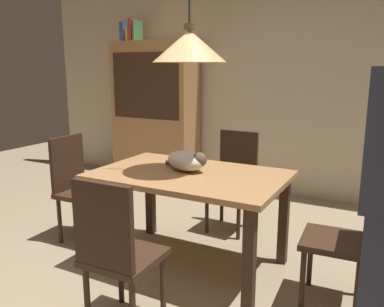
{
  "coord_description": "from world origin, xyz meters",
  "views": [
    {
      "loc": [
        1.49,
        -2.03,
        1.51
      ],
      "look_at": [
        0.06,
        0.67,
        0.85
      ],
      "focal_mm": 36.96,
      "sensor_mm": 36.0,
      "label": 1
    }
  ],
  "objects_px": {
    "cat_sleeping": "(187,161)",
    "hutch_bookcase": "(155,116)",
    "chair_right_side": "(349,231)",
    "chair_left_side": "(77,183)",
    "dining_table": "(190,186)",
    "chair_far_back": "(234,176)",
    "chair_near_front": "(116,249)",
    "book_green_slim": "(137,31)",
    "book_yellow_short": "(131,34)",
    "book_blue_wide": "(127,32)",
    "book_red_tall": "(134,30)",
    "pendant_lamp": "(189,46)"
  },
  "relations": [
    {
      "from": "cat_sleeping",
      "to": "hutch_bookcase",
      "type": "height_order",
      "value": "hutch_bookcase"
    },
    {
      "from": "chair_right_side",
      "to": "chair_left_side",
      "type": "bearing_deg",
      "value": -179.83
    },
    {
      "from": "dining_table",
      "to": "cat_sleeping",
      "type": "relative_size",
      "value": 3.43
    },
    {
      "from": "chair_far_back",
      "to": "chair_near_front",
      "type": "bearing_deg",
      "value": -90.03
    },
    {
      "from": "chair_right_side",
      "to": "chair_left_side",
      "type": "height_order",
      "value": "same"
    },
    {
      "from": "dining_table",
      "to": "hutch_bookcase",
      "type": "bearing_deg",
      "value": 129.19
    },
    {
      "from": "dining_table",
      "to": "book_green_slim",
      "type": "distance_m",
      "value": 2.88
    },
    {
      "from": "book_yellow_short",
      "to": "dining_table",
      "type": "bearing_deg",
      "value": -44.79
    },
    {
      "from": "dining_table",
      "to": "book_blue_wide",
      "type": "xyz_separation_m",
      "value": [
        -1.93,
        1.85,
        1.32
      ]
    },
    {
      "from": "chair_far_back",
      "to": "book_red_tall",
      "type": "relative_size",
      "value": 3.32
    },
    {
      "from": "cat_sleeping",
      "to": "book_green_slim",
      "type": "height_order",
      "value": "book_green_slim"
    },
    {
      "from": "chair_right_side",
      "to": "chair_left_side",
      "type": "distance_m",
      "value": 2.26
    },
    {
      "from": "pendant_lamp",
      "to": "book_green_slim",
      "type": "height_order",
      "value": "pendant_lamp"
    },
    {
      "from": "chair_left_side",
      "to": "book_red_tall",
      "type": "bearing_deg",
      "value": 110.13
    },
    {
      "from": "chair_right_side",
      "to": "chair_near_front",
      "type": "relative_size",
      "value": 1.0
    },
    {
      "from": "dining_table",
      "to": "book_green_slim",
      "type": "relative_size",
      "value": 5.38
    },
    {
      "from": "chair_right_side",
      "to": "book_red_tall",
      "type": "height_order",
      "value": "book_red_tall"
    },
    {
      "from": "hutch_bookcase",
      "to": "book_red_tall",
      "type": "distance_m",
      "value": 1.14
    },
    {
      "from": "dining_table",
      "to": "chair_far_back",
      "type": "bearing_deg",
      "value": 89.82
    },
    {
      "from": "chair_far_back",
      "to": "hutch_bookcase",
      "type": "xyz_separation_m",
      "value": [
        -1.51,
        0.97,
        0.38
      ]
    },
    {
      "from": "chair_left_side",
      "to": "pendant_lamp",
      "type": "height_order",
      "value": "pendant_lamp"
    },
    {
      "from": "pendant_lamp",
      "to": "book_yellow_short",
      "type": "height_order",
      "value": "pendant_lamp"
    },
    {
      "from": "chair_near_front",
      "to": "book_green_slim",
      "type": "xyz_separation_m",
      "value": [
        -1.76,
        2.73,
        1.47
      ]
    },
    {
      "from": "dining_table",
      "to": "book_green_slim",
      "type": "height_order",
      "value": "book_green_slim"
    },
    {
      "from": "book_blue_wide",
      "to": "chair_left_side",
      "type": "bearing_deg",
      "value": -66.61
    },
    {
      "from": "chair_right_side",
      "to": "book_blue_wide",
      "type": "height_order",
      "value": "book_blue_wide"
    },
    {
      "from": "chair_near_front",
      "to": "chair_left_side",
      "type": "bearing_deg",
      "value": 142.21
    },
    {
      "from": "book_blue_wide",
      "to": "book_yellow_short",
      "type": "distance_m",
      "value": 0.07
    },
    {
      "from": "book_green_slim",
      "to": "book_yellow_short",
      "type": "bearing_deg",
      "value": 180.0
    },
    {
      "from": "cat_sleeping",
      "to": "pendant_lamp",
      "type": "distance_m",
      "value": 0.84
    },
    {
      "from": "cat_sleeping",
      "to": "book_red_tall",
      "type": "height_order",
      "value": "book_red_tall"
    },
    {
      "from": "chair_left_side",
      "to": "hutch_bookcase",
      "type": "relative_size",
      "value": 0.5
    },
    {
      "from": "book_yellow_short",
      "to": "book_green_slim",
      "type": "relative_size",
      "value": 0.77
    },
    {
      "from": "cat_sleeping",
      "to": "book_green_slim",
      "type": "bearing_deg",
      "value": 133.5
    },
    {
      "from": "cat_sleeping",
      "to": "book_blue_wide",
      "type": "relative_size",
      "value": 1.7
    },
    {
      "from": "chair_far_back",
      "to": "cat_sleeping",
      "type": "distance_m",
      "value": 0.89
    },
    {
      "from": "chair_left_side",
      "to": "cat_sleeping",
      "type": "xyz_separation_m",
      "value": [
        1.08,
        0.05,
        0.32
      ]
    },
    {
      "from": "chair_left_side",
      "to": "book_green_slim",
      "type": "relative_size",
      "value": 3.58
    },
    {
      "from": "chair_far_back",
      "to": "book_yellow_short",
      "type": "relative_size",
      "value": 4.65
    },
    {
      "from": "chair_near_front",
      "to": "pendant_lamp",
      "type": "relative_size",
      "value": 0.72
    },
    {
      "from": "chair_far_back",
      "to": "hutch_bookcase",
      "type": "height_order",
      "value": "hutch_bookcase"
    },
    {
      "from": "book_yellow_short",
      "to": "book_green_slim",
      "type": "height_order",
      "value": "book_green_slim"
    },
    {
      "from": "book_red_tall",
      "to": "book_yellow_short",
      "type": "bearing_deg",
      "value": 180.0
    },
    {
      "from": "book_red_tall",
      "to": "dining_table",
      "type": "bearing_deg",
      "value": -45.68
    },
    {
      "from": "book_blue_wide",
      "to": "chair_near_front",
      "type": "bearing_deg",
      "value": -54.72
    },
    {
      "from": "hutch_bookcase",
      "to": "book_blue_wide",
      "type": "distance_m",
      "value": 1.16
    },
    {
      "from": "book_red_tall",
      "to": "book_green_slim",
      "type": "bearing_deg",
      "value": 0.0
    },
    {
      "from": "chair_near_front",
      "to": "book_blue_wide",
      "type": "distance_m",
      "value": 3.65
    },
    {
      "from": "chair_near_front",
      "to": "book_yellow_short",
      "type": "height_order",
      "value": "book_yellow_short"
    },
    {
      "from": "chair_right_side",
      "to": "pendant_lamp",
      "type": "relative_size",
      "value": 0.72
    }
  ]
}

